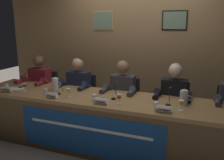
{
  "coord_description": "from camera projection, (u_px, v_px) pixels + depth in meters",
  "views": [
    {
      "loc": [
        1.12,
        -2.92,
        1.76
      ],
      "look_at": [
        0.0,
        0.0,
        1.0
      ],
      "focal_mm": 38.31,
      "sensor_mm": 36.0,
      "label": 1
    }
  ],
  "objects": [
    {
      "name": "juice_glass_far_left",
      "position": [
        24.0,
        85.0,
        3.58
      ],
      "size": [
        0.06,
        0.06,
        0.12
      ],
      "color": "white",
      "rests_on": "conference_table"
    },
    {
      "name": "water_cup_far_left",
      "position": [
        7.0,
        87.0,
        3.68
      ],
      "size": [
        0.06,
        0.06,
        0.08
      ],
      "color": "silver",
      "rests_on": "conference_table"
    },
    {
      "name": "microphone_left",
      "position": [
        60.0,
        89.0,
        3.45
      ],
      "size": [
        0.06,
        0.17,
        0.22
      ],
      "color": "black",
      "rests_on": "conference_table"
    },
    {
      "name": "document_stack_far_left",
      "position": [
        17.0,
        89.0,
        3.68
      ],
      "size": [
        0.24,
        0.19,
        0.01
      ],
      "color": "white",
      "rests_on": "conference_table"
    },
    {
      "name": "water_cup_left",
      "position": [
        46.0,
        92.0,
        3.42
      ],
      "size": [
        0.06,
        0.06,
        0.08
      ],
      "color": "silver",
      "rests_on": "conference_table"
    },
    {
      "name": "water_cup_right",
      "position": [
        156.0,
        106.0,
        2.84
      ],
      "size": [
        0.06,
        0.06,
        0.08
      ],
      "color": "silver",
      "rests_on": "conference_table"
    },
    {
      "name": "panelist_left",
      "position": [
        77.0,
        89.0,
        3.92
      ],
      "size": [
        0.51,
        0.48,
        1.21
      ],
      "color": "black",
      "rests_on": "ground_plane"
    },
    {
      "name": "chair_center",
      "position": [
        125.0,
        106.0,
        3.9
      ],
      "size": [
        0.44,
        0.45,
        0.88
      ],
      "color": "black",
      "rests_on": "ground_plane"
    },
    {
      "name": "panelist_center",
      "position": [
        121.0,
        94.0,
        3.65
      ],
      "size": [
        0.51,
        0.48,
        1.21
      ],
      "color": "black",
      "rests_on": "ground_plane"
    },
    {
      "name": "juice_glass_left",
      "position": [
        69.0,
        91.0,
        3.28
      ],
      "size": [
        0.06,
        0.06,
        0.12
      ],
      "color": "white",
      "rests_on": "conference_table"
    },
    {
      "name": "microphone_center",
      "position": [
        115.0,
        93.0,
        3.22
      ],
      "size": [
        0.06,
        0.17,
        0.22
      ],
      "color": "black",
      "rests_on": "conference_table"
    },
    {
      "name": "microphone_far_left",
      "position": [
        22.0,
        83.0,
        3.77
      ],
      "size": [
        0.06,
        0.17,
        0.22
      ],
      "color": "black",
      "rests_on": "conference_table"
    },
    {
      "name": "water_pitcher_right_side",
      "position": [
        184.0,
        98.0,
        2.97
      ],
      "size": [
        0.15,
        0.1,
        0.21
      ],
      "color": "silver",
      "rests_on": "conference_table"
    },
    {
      "name": "chair_left",
      "position": [
        83.0,
        101.0,
        4.17
      ],
      "size": [
        0.44,
        0.45,
        0.88
      ],
      "color": "black",
      "rests_on": "ground_plane"
    },
    {
      "name": "ground_plane",
      "position": [
        112.0,
        147.0,
        3.45
      ],
      "size": [
        12.0,
        12.0,
        0.0
      ],
      "primitive_type": "plane",
      "color": "#70665B"
    },
    {
      "name": "nameplate_left",
      "position": [
        51.0,
        96.0,
        3.24
      ],
      "size": [
        0.18,
        0.06,
        0.08
      ],
      "color": "white",
      "rests_on": "conference_table"
    },
    {
      "name": "wall_back_panelled",
      "position": [
        137.0,
        48.0,
        4.31
      ],
      "size": [
        5.38,
        0.14,
        2.6
      ],
      "color": "#937047",
      "rests_on": "ground_plane"
    },
    {
      "name": "chair_far_left",
      "position": [
        46.0,
        96.0,
        4.44
      ],
      "size": [
        0.44,
        0.45,
        0.88
      ],
      "color": "black",
      "rests_on": "ground_plane"
    },
    {
      "name": "panelist_right",
      "position": [
        173.0,
        99.0,
        3.39
      ],
      "size": [
        0.51,
        0.48,
        1.21
      ],
      "color": "black",
      "rests_on": "ground_plane"
    },
    {
      "name": "chair_right",
      "position": [
        174.0,
        113.0,
        3.63
      ],
      "size": [
        0.44,
        0.45,
        0.88
      ],
      "color": "black",
      "rests_on": "ground_plane"
    },
    {
      "name": "conference_table",
      "position": [
        108.0,
        116.0,
        3.22
      ],
      "size": [
        4.18,
        0.83,
        0.75
      ],
      "color": "olive",
      "rests_on": "ground_plane"
    },
    {
      "name": "nameplate_right",
      "position": [
        164.0,
        109.0,
        2.72
      ],
      "size": [
        0.19,
        0.06,
        0.08
      ],
      "color": "white",
      "rests_on": "conference_table"
    },
    {
      "name": "nameplate_far_left",
      "position": [
        7.0,
        89.0,
        3.54
      ],
      "size": [
        0.18,
        0.06,
        0.08
      ],
      "color": "white",
      "rests_on": "conference_table"
    },
    {
      "name": "juice_glass_center",
      "position": [
        119.0,
        97.0,
        3.02
      ],
      "size": [
        0.06,
        0.06,
        0.12
      ],
      "color": "white",
      "rests_on": "conference_table"
    },
    {
      "name": "water_cup_center",
      "position": [
        95.0,
        98.0,
        3.14
      ],
      "size": [
        0.06,
        0.06,
        0.08
      ],
      "color": "silver",
      "rests_on": "conference_table"
    },
    {
      "name": "water_pitcher_left_side",
      "position": [
        55.0,
        84.0,
        3.62
      ],
      "size": [
        0.15,
        0.1,
        0.21
      ],
      "color": "silver",
      "rests_on": "conference_table"
    },
    {
      "name": "juice_glass_right",
      "position": [
        181.0,
        103.0,
        2.79
      ],
      "size": [
        0.06,
        0.06,
        0.12
      ],
      "color": "white",
      "rests_on": "conference_table"
    },
    {
      "name": "panelist_far_left",
      "position": [
        38.0,
        84.0,
        4.19
      ],
      "size": [
        0.51,
        0.48,
        1.21
      ],
      "color": "black",
      "rests_on": "ground_plane"
    },
    {
      "name": "nameplate_center",
      "position": [
        101.0,
        101.0,
        3.0
      ],
      "size": [
        0.18,
        0.06,
        0.08
      ],
      "color": "white",
      "rests_on": "conference_table"
    },
    {
      "name": "microphone_right",
      "position": [
        169.0,
        99.0,
        2.97
      ],
      "size": [
        0.06,
        0.17,
        0.22
      ],
      "color": "black",
      "rests_on": "conference_table"
    }
  ]
}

